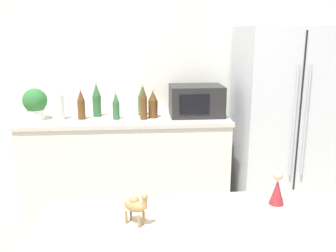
{
  "coord_description": "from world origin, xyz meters",
  "views": [
    {
      "loc": [
        -0.33,
        -0.93,
        1.66
      ],
      "look_at": [
        -0.14,
        1.4,
        1.07
      ],
      "focal_mm": 40.0,
      "sensor_mm": 36.0,
      "label": 1
    }
  ],
  "objects_px": {
    "paper_towel_roll": "(58,107)",
    "camel_figurine": "(136,205)",
    "back_bottle_0": "(143,103)",
    "wise_man_figurine_blue": "(277,190)",
    "microwave": "(196,101)",
    "back_bottle_2": "(81,105)",
    "potted_plant": "(35,103)",
    "back_bottle_4": "(116,106)",
    "refrigerator": "(283,121)",
    "back_bottle_5": "(142,101)",
    "back_bottle_1": "(153,104)",
    "back_bottle_3": "(97,100)"
  },
  "relations": [
    {
      "from": "refrigerator",
      "to": "back_bottle_0",
      "type": "height_order",
      "value": "refrigerator"
    },
    {
      "from": "refrigerator",
      "to": "back_bottle_4",
      "type": "distance_m",
      "value": 1.54
    },
    {
      "from": "potted_plant",
      "to": "camel_figurine",
      "type": "bearing_deg",
      "value": -65.78
    },
    {
      "from": "back_bottle_0",
      "to": "back_bottle_5",
      "type": "height_order",
      "value": "back_bottle_0"
    },
    {
      "from": "back_bottle_5",
      "to": "paper_towel_roll",
      "type": "bearing_deg",
      "value": -169.9
    },
    {
      "from": "camel_figurine",
      "to": "back_bottle_4",
      "type": "bearing_deg",
      "value": 95.29
    },
    {
      "from": "potted_plant",
      "to": "wise_man_figurine_blue",
      "type": "xyz_separation_m",
      "value": [
        1.5,
        -1.83,
        -0.07
      ]
    },
    {
      "from": "refrigerator",
      "to": "wise_man_figurine_blue",
      "type": "distance_m",
      "value": 1.95
    },
    {
      "from": "refrigerator",
      "to": "back_bottle_1",
      "type": "height_order",
      "value": "refrigerator"
    },
    {
      "from": "potted_plant",
      "to": "back_bottle_4",
      "type": "xyz_separation_m",
      "value": [
        0.7,
        -0.04,
        -0.03
      ]
    },
    {
      "from": "paper_towel_roll",
      "to": "potted_plant",
      "type": "bearing_deg",
      "value": 176.43
    },
    {
      "from": "paper_towel_roll",
      "to": "camel_figurine",
      "type": "bearing_deg",
      "value": -70.71
    },
    {
      "from": "paper_towel_roll",
      "to": "camel_figurine",
      "type": "distance_m",
      "value": 2.06
    },
    {
      "from": "paper_towel_roll",
      "to": "camel_figurine",
      "type": "xyz_separation_m",
      "value": [
        0.68,
        -1.95,
        -0.01
      ]
    },
    {
      "from": "back_bottle_0",
      "to": "wise_man_figurine_blue",
      "type": "height_order",
      "value": "back_bottle_0"
    },
    {
      "from": "camel_figurine",
      "to": "paper_towel_roll",
      "type": "bearing_deg",
      "value": 109.29
    },
    {
      "from": "potted_plant",
      "to": "paper_towel_roll",
      "type": "xyz_separation_m",
      "value": [
        0.2,
        -0.01,
        -0.04
      ]
    },
    {
      "from": "refrigerator",
      "to": "camel_figurine",
      "type": "xyz_separation_m",
      "value": [
        -1.35,
        -1.93,
        0.15
      ]
    },
    {
      "from": "paper_towel_roll",
      "to": "back_bottle_5",
      "type": "bearing_deg",
      "value": 10.1
    },
    {
      "from": "paper_towel_roll",
      "to": "back_bottle_4",
      "type": "distance_m",
      "value": 0.5
    },
    {
      "from": "paper_towel_roll",
      "to": "back_bottle_0",
      "type": "height_order",
      "value": "back_bottle_0"
    },
    {
      "from": "potted_plant",
      "to": "refrigerator",
      "type": "bearing_deg",
      "value": -0.67
    },
    {
      "from": "back_bottle_4",
      "to": "wise_man_figurine_blue",
      "type": "relative_size",
      "value": 1.58
    },
    {
      "from": "potted_plant",
      "to": "back_bottle_1",
      "type": "bearing_deg",
      "value": 0.14
    },
    {
      "from": "back_bottle_0",
      "to": "back_bottle_3",
      "type": "height_order",
      "value": "back_bottle_3"
    },
    {
      "from": "back_bottle_2",
      "to": "back_bottle_1",
      "type": "bearing_deg",
      "value": 0.78
    },
    {
      "from": "potted_plant",
      "to": "back_bottle_3",
      "type": "distance_m",
      "value": 0.53
    },
    {
      "from": "back_bottle_2",
      "to": "wise_man_figurine_blue",
      "type": "bearing_deg",
      "value": -58.88
    },
    {
      "from": "microwave",
      "to": "back_bottle_0",
      "type": "xyz_separation_m",
      "value": [
        -0.49,
        -0.11,
        0.01
      ]
    },
    {
      "from": "microwave",
      "to": "wise_man_figurine_blue",
      "type": "xyz_separation_m",
      "value": [
        0.07,
        -1.88,
        -0.06
      ]
    },
    {
      "from": "back_bottle_5",
      "to": "camel_figurine",
      "type": "bearing_deg",
      "value": -91.56
    },
    {
      "from": "refrigerator",
      "to": "back_bottle_3",
      "type": "relative_size",
      "value": 5.5
    },
    {
      "from": "back_bottle_3",
      "to": "potted_plant",
      "type": "bearing_deg",
      "value": -170.13
    },
    {
      "from": "back_bottle_2",
      "to": "back_bottle_5",
      "type": "xyz_separation_m",
      "value": [
        0.54,
        0.13,
        0.01
      ]
    },
    {
      "from": "microwave",
      "to": "wise_man_figurine_blue",
      "type": "relative_size",
      "value": 3.13
    },
    {
      "from": "refrigerator",
      "to": "microwave",
      "type": "height_order",
      "value": "refrigerator"
    },
    {
      "from": "back_bottle_4",
      "to": "camel_figurine",
      "type": "distance_m",
      "value": 1.93
    },
    {
      "from": "refrigerator",
      "to": "back_bottle_3",
      "type": "distance_m",
      "value": 1.73
    },
    {
      "from": "back_bottle_0",
      "to": "back_bottle_2",
      "type": "xyz_separation_m",
      "value": [
        -0.55,
        0.05,
        -0.02
      ]
    },
    {
      "from": "refrigerator",
      "to": "potted_plant",
      "type": "bearing_deg",
      "value": 179.33
    },
    {
      "from": "back_bottle_5",
      "to": "wise_man_figurine_blue",
      "type": "xyz_separation_m",
      "value": [
        0.56,
        -1.95,
        -0.05
      ]
    },
    {
      "from": "back_bottle_1",
      "to": "back_bottle_2",
      "type": "distance_m",
      "value": 0.63
    },
    {
      "from": "back_bottle_4",
      "to": "refrigerator",
      "type": "bearing_deg",
      "value": 0.45
    },
    {
      "from": "back_bottle_2",
      "to": "wise_man_figurine_blue",
      "type": "relative_size",
      "value": 1.76
    },
    {
      "from": "paper_towel_roll",
      "to": "back_bottle_4",
      "type": "height_order",
      "value": "back_bottle_4"
    },
    {
      "from": "back_bottle_0",
      "to": "back_bottle_3",
      "type": "xyz_separation_m",
      "value": [
        -0.42,
        0.15,
        0.0
      ]
    },
    {
      "from": "back_bottle_1",
      "to": "wise_man_figurine_blue",
      "type": "bearing_deg",
      "value": -75.71
    },
    {
      "from": "refrigerator",
      "to": "paper_towel_roll",
      "type": "xyz_separation_m",
      "value": [
        -2.03,
        0.01,
        0.16
      ]
    },
    {
      "from": "back_bottle_2",
      "to": "camel_figurine",
      "type": "height_order",
      "value": "back_bottle_2"
    },
    {
      "from": "back_bottle_2",
      "to": "back_bottle_5",
      "type": "distance_m",
      "value": 0.55
    }
  ]
}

